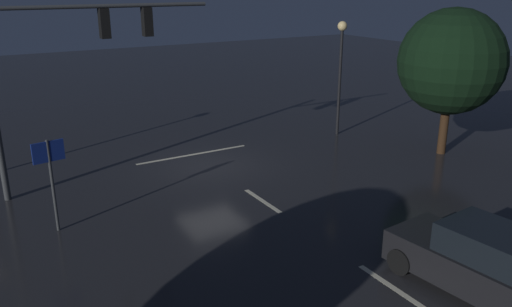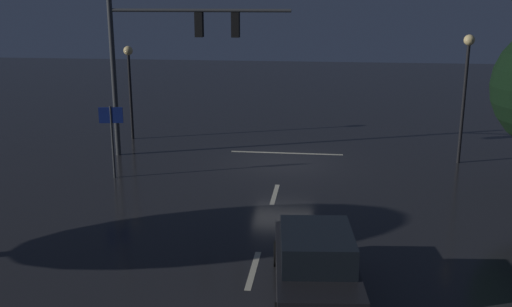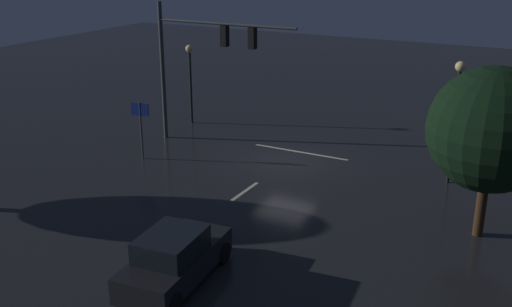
# 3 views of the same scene
# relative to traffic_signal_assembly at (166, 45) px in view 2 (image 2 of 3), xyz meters

# --- Properties ---
(ground_plane) EXTENTS (80.00, 80.00, 0.00)m
(ground_plane) POSITION_rel_traffic_signal_assembly_xyz_m (-5.00, 0.51, -4.83)
(ground_plane) COLOR #232326
(traffic_signal_assembly) EXTENTS (7.67, 0.47, 7.13)m
(traffic_signal_assembly) POSITION_rel_traffic_signal_assembly_xyz_m (0.00, 0.00, 0.00)
(traffic_signal_assembly) COLOR #383A3D
(traffic_signal_assembly) RESTS_ON ground_plane
(lane_dash_far) EXTENTS (0.16, 2.20, 0.01)m
(lane_dash_far) POSITION_rel_traffic_signal_assembly_xyz_m (-5.00, 4.51, -4.83)
(lane_dash_far) COLOR beige
(lane_dash_far) RESTS_ON ground_plane
(lane_dash_mid) EXTENTS (0.16, 2.20, 0.01)m
(lane_dash_mid) POSITION_rel_traffic_signal_assembly_xyz_m (-5.00, 10.51, -4.83)
(lane_dash_mid) COLOR beige
(lane_dash_mid) RESTS_ON ground_plane
(stop_bar) EXTENTS (5.00, 0.16, 0.01)m
(stop_bar) POSITION_rel_traffic_signal_assembly_xyz_m (-5.00, -1.19, -4.83)
(stop_bar) COLOR beige
(stop_bar) RESTS_ON ground_plane
(car_approaching) EXTENTS (2.27, 4.50, 1.70)m
(car_approaching) POSITION_rel_traffic_signal_assembly_xyz_m (-6.60, 11.74, -4.03)
(car_approaching) COLOR black
(car_approaching) RESTS_ON ground_plane
(street_lamp_left_kerb) EXTENTS (0.44, 0.44, 5.32)m
(street_lamp_left_kerb) POSITION_rel_traffic_signal_assembly_xyz_m (-12.30, -0.53, -1.14)
(street_lamp_left_kerb) COLOR black
(street_lamp_left_kerb) RESTS_ON ground_plane
(street_lamp_right_kerb) EXTENTS (0.44, 0.44, 4.52)m
(street_lamp_right_kerb) POSITION_rel_traffic_signal_assembly_xyz_m (2.71, -2.98, -1.62)
(street_lamp_right_kerb) COLOR black
(street_lamp_right_kerb) RESTS_ON ground_plane
(route_sign) EXTENTS (0.90, 0.21, 2.81)m
(route_sign) POSITION_rel_traffic_signal_assembly_xyz_m (1.34, 3.27, -2.81)
(route_sign) COLOR #383A3D
(route_sign) RESTS_ON ground_plane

